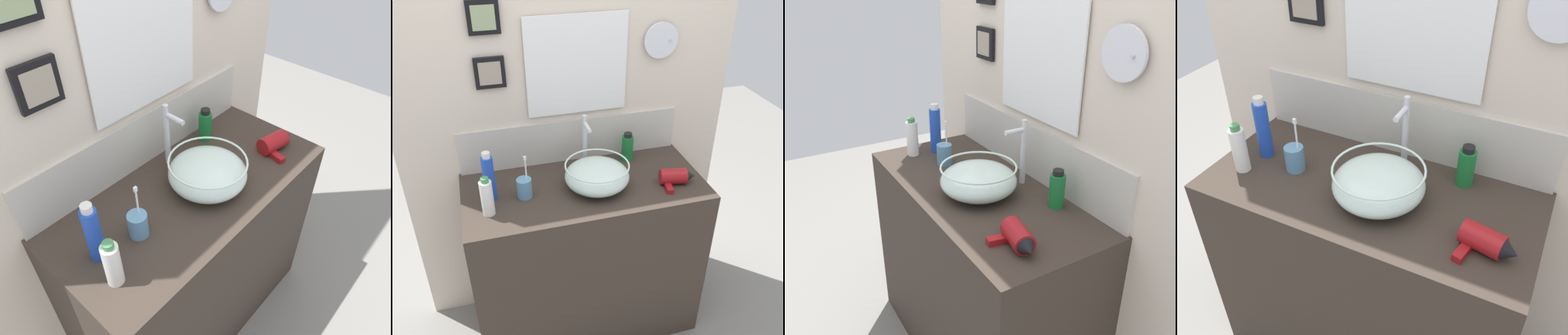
# 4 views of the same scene
# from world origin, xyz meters

# --- Properties ---
(ground_plane) EXTENTS (6.00, 6.00, 0.00)m
(ground_plane) POSITION_xyz_m (0.00, 0.00, 0.00)
(ground_plane) COLOR gray
(vanity_counter) EXTENTS (1.17, 0.53, 0.93)m
(vanity_counter) POSITION_xyz_m (0.00, 0.00, 0.47)
(vanity_counter) COLOR #382D26
(vanity_counter) RESTS_ON ground
(back_panel) EXTENTS (1.71, 0.10, 2.34)m
(back_panel) POSITION_xyz_m (0.00, 0.30, 1.17)
(back_panel) COLOR beige
(back_panel) RESTS_ON ground
(glass_bowl_sink) EXTENTS (0.31, 0.31, 0.13)m
(glass_bowl_sink) POSITION_xyz_m (0.05, -0.03, 1.00)
(glass_bowl_sink) COLOR silver
(glass_bowl_sink) RESTS_ON vanity_counter
(faucet) EXTENTS (0.02, 0.10, 0.28)m
(faucet) POSITION_xyz_m (0.05, 0.18, 1.09)
(faucet) COLOR silver
(faucet) RESTS_ON vanity_counter
(hair_drier) EXTENTS (0.18, 0.14, 0.08)m
(hair_drier) POSITION_xyz_m (0.43, -0.10, 0.97)
(hair_drier) COLOR maroon
(hair_drier) RESTS_ON vanity_counter
(toothbrush_cup) EXTENTS (0.07, 0.07, 0.21)m
(toothbrush_cup) POSITION_xyz_m (-0.29, -0.01, 0.98)
(toothbrush_cup) COLOR #598CB2
(toothbrush_cup) RESTS_ON vanity_counter
(lotion_bottle) EXTENTS (0.05, 0.05, 0.24)m
(lotion_bottle) POSITION_xyz_m (-0.44, 0.02, 1.05)
(lotion_bottle) COLOR blue
(lotion_bottle) RESTS_ON vanity_counter
(shampoo_bottle) EXTENTS (0.06, 0.06, 0.15)m
(shampoo_bottle) POSITION_xyz_m (0.28, 0.18, 1.01)
(shampoo_bottle) COLOR #197233
(shampoo_bottle) RESTS_ON vanity_counter
(soap_dispenser) EXTENTS (0.05, 0.05, 0.19)m
(soap_dispenser) POSITION_xyz_m (-0.46, -0.10, 1.02)
(soap_dispenser) COLOR white
(soap_dispenser) RESTS_ON vanity_counter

